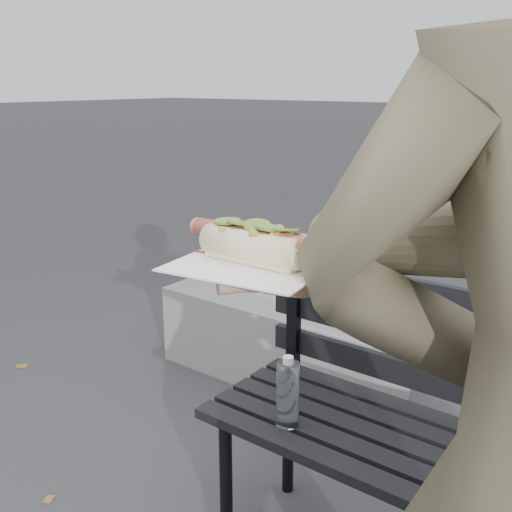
{
  "coord_description": "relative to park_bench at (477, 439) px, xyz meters",
  "views": [
    {
      "loc": [
        0.39,
        -0.57,
        1.41
      ],
      "look_at": [
        -0.06,
        0.02,
        1.2
      ],
      "focal_mm": 42.0,
      "sensor_mm": 36.0,
      "label": 1
    }
  ],
  "objects": [
    {
      "name": "held_hotdog",
      "position": [
        0.11,
        -0.77,
        0.71
      ],
      "size": [
        0.63,
        0.3,
        0.2
      ],
      "color": "brown"
    },
    {
      "name": "concrete_block",
      "position": [
        -1.17,
        0.78,
        -0.32
      ],
      "size": [
        1.2,
        0.4,
        0.4
      ],
      "primitive_type": "cube",
      "color": "slate",
      "rests_on": "ground"
    },
    {
      "name": "park_bench",
      "position": [
        0.0,
        0.0,
        0.0
      ],
      "size": [
        1.5,
        0.44,
        0.88
      ],
      "color": "black",
      "rests_on": "ground"
    }
  ]
}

